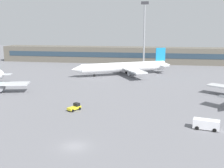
{
  "coord_description": "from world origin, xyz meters",
  "views": [
    {
      "loc": [
        14.12,
        -44.12,
        20.87
      ],
      "look_at": [
        -0.03,
        40.0,
        3.0
      ],
      "focal_mm": 44.67,
      "sensor_mm": 36.0,
      "label": 1
    }
  ],
  "objects_px": {
    "service_van_white": "(206,124)",
    "floodlight_tower_west": "(144,34)",
    "airplane_far": "(123,67)",
    "baggage_tug_yellow": "(75,107)"
  },
  "relations": [
    {
      "from": "baggage_tug_yellow",
      "to": "floodlight_tower_west",
      "type": "bearing_deg",
      "value": 76.42
    },
    {
      "from": "baggage_tug_yellow",
      "to": "floodlight_tower_west",
      "type": "distance_m",
      "value": 61.56
    },
    {
      "from": "airplane_far",
      "to": "service_van_white",
      "type": "height_order",
      "value": "airplane_far"
    },
    {
      "from": "service_van_white",
      "to": "floodlight_tower_west",
      "type": "distance_m",
      "value": 69.92
    },
    {
      "from": "airplane_far",
      "to": "baggage_tug_yellow",
      "type": "height_order",
      "value": "airplane_far"
    },
    {
      "from": "baggage_tug_yellow",
      "to": "service_van_white",
      "type": "bearing_deg",
      "value": -15.23
    },
    {
      "from": "service_van_white",
      "to": "floodlight_tower_west",
      "type": "xyz_separation_m",
      "value": [
        -16.63,
        65.89,
        16.45
      ]
    },
    {
      "from": "service_van_white",
      "to": "floodlight_tower_west",
      "type": "height_order",
      "value": "floodlight_tower_west"
    },
    {
      "from": "service_van_white",
      "to": "airplane_far",
      "type": "bearing_deg",
      "value": 112.14
    },
    {
      "from": "baggage_tug_yellow",
      "to": "service_van_white",
      "type": "distance_m",
      "value": 31.66
    }
  ]
}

